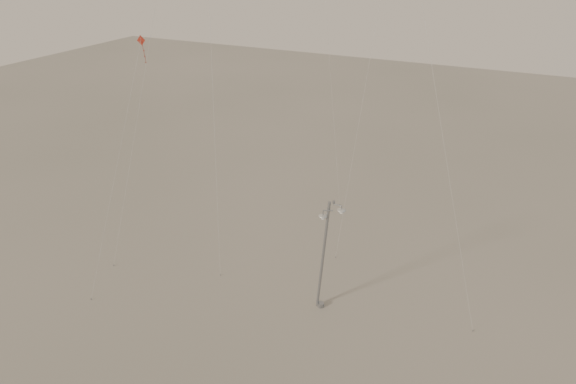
% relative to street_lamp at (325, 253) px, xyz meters
% --- Properties ---
extents(ground, '(160.00, 160.00, 0.00)m').
position_rel_street_lamp_xyz_m(ground, '(-4.58, -3.45, -4.49)').
color(ground, gray).
rests_on(ground, ground).
extents(street_lamp, '(1.62, 0.76, 8.42)m').
position_rel_street_lamp_xyz_m(street_lamp, '(0.00, 0.00, 0.00)').
color(street_lamp, gray).
rests_on(street_lamp, ground).
extents(kite_3, '(2.36, 6.85, 16.75)m').
position_rel_street_lamp_xyz_m(kite_3, '(-13.32, -0.99, 7.95)').
color(kite_3, maroon).
rests_on(kite_3, ground).
extents(kite_4, '(7.39, 2.47, 22.27)m').
position_rel_street_lamp_xyz_m(kite_4, '(4.22, 3.51, 11.63)').
color(kite_4, '#312C29').
rests_on(kite_4, ground).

